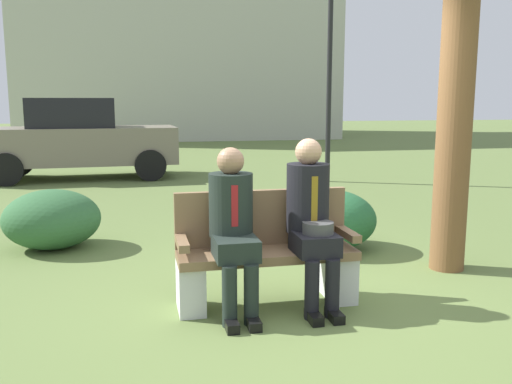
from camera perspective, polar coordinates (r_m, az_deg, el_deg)
The scene contains 9 objects.
ground_plane at distance 4.55m, azimuth 5.34°, elevation -11.36°, with size 80.00×80.00×0.00m, color #5D713A.
park_bench at distance 4.42m, azimuth 0.99°, elevation -6.50°, with size 1.41×0.44×0.90m.
seated_man_left at distance 4.17m, azimuth -2.40°, elevation -3.08°, with size 0.34×0.72×1.27m.
seated_man_right at distance 4.31m, azimuth 5.75°, elevation -2.35°, with size 0.34×0.72×1.32m.
shrub_near_bench at distance 6.46m, azimuth -20.41°, elevation -2.66°, with size 1.05×0.96×0.66m, color #306036.
shrub_mid_lawn at distance 6.06m, azimuth 7.50°, elevation -2.87°, with size 1.06×0.97×0.66m, color #235C33.
parked_car_near at distance 12.14m, azimuth -17.86°, elevation 5.27°, with size 3.96×1.84×1.68m.
street_lamp at distance 11.20m, azimuth 7.65°, elevation 13.24°, with size 0.24×0.24×3.93m.
building_backdrop at distance 26.97m, azimuth -8.25°, elevation 17.34°, with size 14.00×8.88×10.74m.
Camera 1 is at (-1.32, -4.05, 1.61)m, focal length 38.55 mm.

